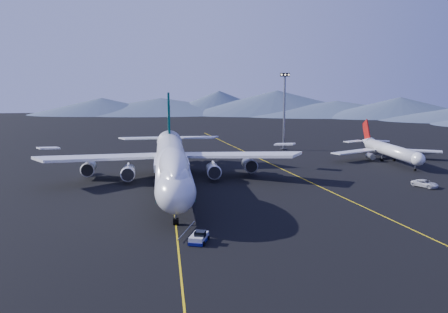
{
  "coord_description": "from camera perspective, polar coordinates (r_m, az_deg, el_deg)",
  "views": [
    {
      "loc": [
        -1.89,
        -103.71,
        23.02
      ],
      "look_at": [
        11.61,
        4.33,
        6.0
      ],
      "focal_mm": 40.0,
      "sensor_mm": 36.0,
      "label": 1
    }
  ],
  "objects": [
    {
      "name": "floodlight_mast",
      "position": [
        163.44,
        6.9,
        5.16
      ],
      "size": [
        3.07,
        2.3,
        24.86
      ],
      "rotation": [
        0.0,
        0.0,
        0.22
      ],
      "color": "black",
      "rests_on": "ground"
    },
    {
      "name": "ground",
      "position": [
        106.25,
        -5.95,
        -3.68
      ],
      "size": [
        500.0,
        500.0,
        0.0
      ],
      "primitive_type": "plane",
      "color": "black",
      "rests_on": "ground"
    },
    {
      "name": "taxiway_line_main",
      "position": [
        106.25,
        -5.95,
        -3.67
      ],
      "size": [
        0.25,
        220.0,
        0.01
      ],
      "primitive_type": "cube",
      "color": "yellow",
      "rests_on": "ground"
    },
    {
      "name": "pushback_tug",
      "position": [
        71.84,
        -2.9,
        -9.34
      ],
      "size": [
        3.37,
        4.61,
        1.81
      ],
      "rotation": [
        0.0,
        0.0,
        -0.33
      ],
      "color": "silver",
      "rests_on": "ground"
    },
    {
      "name": "boeing_747",
      "position": [
        105.18,
        -6.0,
        -0.58
      ],
      "size": [
        59.62,
        72.43,
        19.37
      ],
      "color": "silver",
      "rests_on": "ground"
    },
    {
      "name": "service_van",
      "position": [
        115.39,
        21.99,
        -2.88
      ],
      "size": [
        5.12,
        6.14,
        1.56
      ],
      "primitive_type": "imported",
      "rotation": [
        0.0,
        0.0,
        0.54
      ],
      "color": "silver",
      "rests_on": "ground"
    },
    {
      "name": "taxiway_line_side",
      "position": [
        120.32,
        8.39,
        -2.24
      ],
      "size": [
        28.08,
        198.09,
        0.01
      ],
      "primitive_type": "cube",
      "rotation": [
        0.0,
        0.0,
        0.14
      ],
      "color": "yellow",
      "rests_on": "ground"
    },
    {
      "name": "second_jet",
      "position": [
        147.27,
        18.33,
        0.71
      ],
      "size": [
        33.13,
        37.42,
        10.65
      ],
      "rotation": [
        0.0,
        0.0,
        0.11
      ],
      "color": "silver",
      "rests_on": "ground"
    }
  ]
}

